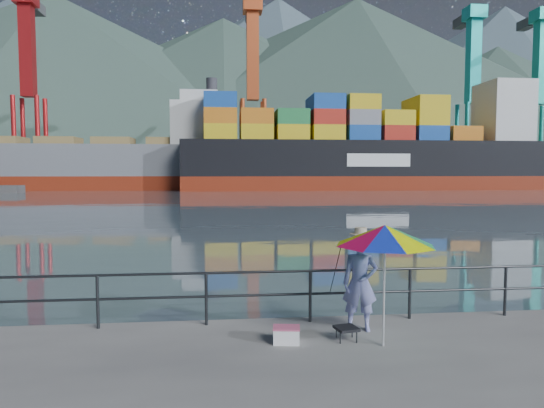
{
  "coord_description": "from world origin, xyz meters",
  "views": [
    {
      "loc": [
        -0.67,
        -7.41,
        2.94
      ],
      "look_at": [
        0.69,
        6.0,
        2.0
      ],
      "focal_mm": 32.0,
      "sensor_mm": 36.0,
      "label": 1
    }
  ],
  "objects_px": {
    "bulk_carrier": "(121,162)",
    "container_ship": "(379,153)",
    "fisherman": "(360,283)",
    "beach_umbrella": "(385,235)",
    "cooler_bag": "(286,336)"
  },
  "relations": [
    {
      "from": "fisherman",
      "to": "cooler_bag",
      "type": "distance_m",
      "value": 1.71
    },
    {
      "from": "fisherman",
      "to": "beach_umbrella",
      "type": "bearing_deg",
      "value": -66.93
    },
    {
      "from": "beach_umbrella",
      "to": "cooler_bag",
      "type": "height_order",
      "value": "beach_umbrella"
    },
    {
      "from": "fisherman",
      "to": "container_ship",
      "type": "relative_size",
      "value": 0.03
    },
    {
      "from": "fisherman",
      "to": "beach_umbrella",
      "type": "xyz_separation_m",
      "value": [
        0.16,
        -0.85,
        0.99
      ]
    },
    {
      "from": "bulk_carrier",
      "to": "container_ship",
      "type": "bearing_deg",
      "value": -4.45
    },
    {
      "from": "beach_umbrella",
      "to": "fisherman",
      "type": "bearing_deg",
      "value": 101.0
    },
    {
      "from": "beach_umbrella",
      "to": "container_ship",
      "type": "relative_size",
      "value": 0.03
    },
    {
      "from": "cooler_bag",
      "to": "container_ship",
      "type": "bearing_deg",
      "value": 78.48
    },
    {
      "from": "fisherman",
      "to": "bulk_carrier",
      "type": "distance_m",
      "value": 75.17
    },
    {
      "from": "cooler_bag",
      "to": "bulk_carrier",
      "type": "xyz_separation_m",
      "value": [
        -17.55,
        73.2,
        4.09
      ]
    },
    {
      "from": "bulk_carrier",
      "to": "cooler_bag",
      "type": "bearing_deg",
      "value": -76.51
    },
    {
      "from": "fisherman",
      "to": "cooler_bag",
      "type": "height_order",
      "value": "fisherman"
    },
    {
      "from": "beach_umbrella",
      "to": "bulk_carrier",
      "type": "height_order",
      "value": "bulk_carrier"
    },
    {
      "from": "beach_umbrella",
      "to": "bulk_carrier",
      "type": "xyz_separation_m",
      "value": [
        -19.15,
        73.5,
        2.34
      ]
    }
  ]
}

